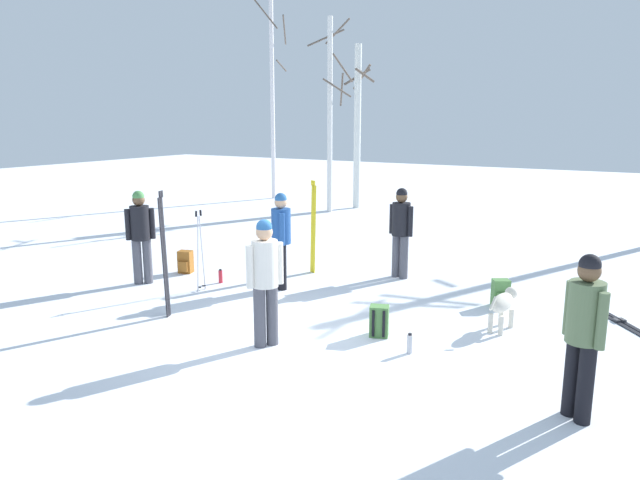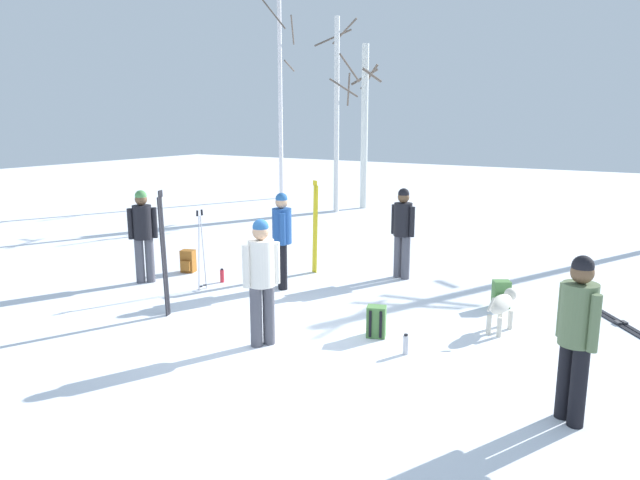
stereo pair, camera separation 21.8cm
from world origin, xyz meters
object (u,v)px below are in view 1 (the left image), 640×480
Objects in this scene: person_1 at (141,231)px; backpack_0 at (501,293)px; backpack_1 at (185,262)px; birch_tree_0 at (272,87)px; dog at (503,304)px; ski_pair_lying_0 at (617,320)px; person_0 at (281,234)px; water_bottle_0 at (410,344)px; person_4 at (584,327)px; water_bottle_1 at (221,276)px; backpack_2 at (379,321)px; ski_poles_0 at (200,248)px; birch_tree_1 at (331,111)px; ski_pair_planted_0 at (313,228)px; ski_pair_planted_1 at (164,256)px; person_3 at (401,227)px; birch_tree_2 at (357,125)px; person_2 at (265,275)px.

person_1 is 6.36m from backpack_0.
birch_tree_0 is (-4.68, 9.79, 3.87)m from backpack_1.
dog is 1.92m from ski_pair_lying_0.
dog is at bearing -1.69° from person_0.
backpack_1 reaches higher than water_bottle_0.
birch_tree_0 reaches higher than person_4.
ski_pair_lying_0 is at bearing 12.24° from water_bottle_1.
backpack_2 is (-1.14, -2.19, 0.00)m from backpack_0.
person_4 is at bearing -18.85° from water_bottle_0.
backpack_1 is 1.08m from water_bottle_1.
person_0 is 1.43m from ski_poles_0.
birch_tree_1 is at bearing 132.45° from dog.
ski_pair_planted_0 is 2.01m from water_bottle_1.
ski_pair_planted_1 is (-0.64, -2.17, -0.01)m from person_0.
water_bottle_1 is (-4.25, 1.33, -0.01)m from water_bottle_0.
ski_pair_planted_1 is 7.08× the size of water_bottle_0.
ski_pair_planted_1 is at bearing -74.38° from water_bottle_1.
person_1 is at bearing -98.91° from backpack_1.
ski_pair_planted_1 reaches higher than person_3.
backpack_0 and backpack_2 have the same top height.
person_3 is 8.96m from birch_tree_2.
backpack_0 and backpack_1 have the same top height.
person_1 is 1.00× the size of person_2.
person_4 is 2.36m from water_bottle_0.
backpack_0 is 10.94m from birch_tree_2.
person_2 reaches higher than backpack_1.
ski_pair_planted_0 is 7.04× the size of water_bottle_1.
water_bottle_1 is at bearing -11.26° from backpack_1.
person_1 reaches higher than ski_poles_0.
water_bottle_1 is at bearing -78.20° from birch_tree_2.
person_1 and person_3 have the same top height.
ski_pair_planted_1 is 4.42× the size of backpack_2.
ski_poles_0 is (-1.14, -0.84, -0.22)m from person_0.
ski_pair_lying_0 is (3.78, -0.61, -0.97)m from person_3.
person_3 is 8.29m from birch_tree_1.
person_3 is at bearing 86.86° from person_2.
person_1 is 3.90× the size of backpack_1.
birch_tree_0 reaches higher than ski_pair_lying_0.
ski_poles_0 is at bearing 148.91° from person_2.
ski_pair_planted_0 is at bearing 136.10° from backpack_2.
person_0 is 2.59m from person_1.
birch_tree_1 is at bearing -27.28° from birch_tree_0.
person_3 reaches higher than water_bottle_0.
backpack_1 is at bearing 168.74° from water_bottle_1.
backpack_2 is at bearing -61.64° from birch_tree_2.
water_bottle_0 is 4.45m from water_bottle_1.
person_3 is 3.72m from ski_poles_0.
ski_poles_0 reaches higher than water_bottle_0.
person_0 is 3.58m from water_bottle_0.
backpack_1 is (-3.76, -1.81, -0.77)m from person_3.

